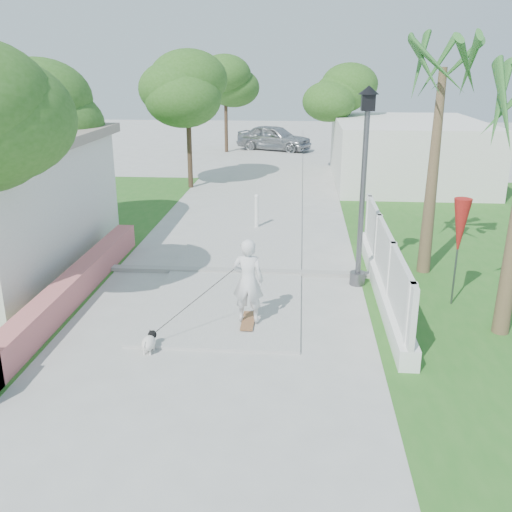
# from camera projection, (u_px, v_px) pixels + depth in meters

# --- Properties ---
(ground) EXTENTS (90.00, 90.00, 0.00)m
(ground) POSITION_uv_depth(u_px,v_px,m) (189.00, 417.00, 8.27)
(ground) COLOR #B7B7B2
(ground) RESTS_ON ground
(path_strip) EXTENTS (3.20, 36.00, 0.06)m
(path_strip) POSITION_uv_depth(u_px,v_px,m) (269.00, 170.00, 27.14)
(path_strip) COLOR #B7B7B2
(path_strip) RESTS_ON ground
(curb) EXTENTS (6.50, 0.25, 0.10)m
(curb) POSITION_uv_depth(u_px,v_px,m) (236.00, 271.00, 13.92)
(curb) COLOR #999993
(curb) RESTS_ON ground
(grass_left) EXTENTS (8.00, 20.00, 0.01)m
(grass_left) POSITION_uv_depth(u_px,v_px,m) (1.00, 242.00, 16.34)
(grass_left) COLOR #296620
(grass_left) RESTS_ON ground
(grass_right) EXTENTS (8.00, 20.00, 0.01)m
(grass_right) POSITION_uv_depth(u_px,v_px,m) (503.00, 254.00, 15.29)
(grass_right) COLOR #296620
(grass_right) RESTS_ON ground
(pink_wall) EXTENTS (0.45, 8.20, 0.80)m
(pink_wall) POSITION_uv_depth(u_px,v_px,m) (63.00, 296.00, 11.77)
(pink_wall) COLOR #BF6662
(pink_wall) RESTS_ON ground
(lattice_fence) EXTENTS (0.35, 7.00, 1.50)m
(lattice_fence) POSITION_uv_depth(u_px,v_px,m) (383.00, 270.00, 12.56)
(lattice_fence) COLOR white
(lattice_fence) RESTS_ON ground
(building_right) EXTENTS (6.00, 8.00, 2.60)m
(building_right) POSITION_uv_depth(u_px,v_px,m) (406.00, 151.00, 24.39)
(building_right) COLOR silver
(building_right) RESTS_ON ground
(street_lamp) EXTENTS (0.44, 0.44, 4.44)m
(street_lamp) POSITION_uv_depth(u_px,v_px,m) (363.00, 181.00, 12.46)
(street_lamp) COLOR #59595E
(street_lamp) RESTS_ON ground
(bollard) EXTENTS (0.14, 0.14, 1.09)m
(bollard) POSITION_uv_depth(u_px,v_px,m) (257.00, 210.00, 17.51)
(bollard) COLOR white
(bollard) RESTS_ON ground
(patio_umbrella) EXTENTS (0.36, 0.36, 2.30)m
(patio_umbrella) POSITION_uv_depth(u_px,v_px,m) (460.00, 228.00, 11.62)
(patio_umbrella) COLOR #59595E
(patio_umbrella) RESTS_ON ground
(tree_left_mid) EXTENTS (3.20, 3.20, 4.85)m
(tree_left_mid) POSITION_uv_depth(u_px,v_px,m) (45.00, 116.00, 15.56)
(tree_left_mid) COLOR #4C3826
(tree_left_mid) RESTS_ON ground
(tree_path_left) EXTENTS (3.40, 3.40, 5.23)m
(tree_path_left) POSITION_uv_depth(u_px,v_px,m) (188.00, 92.00, 22.35)
(tree_path_left) COLOR #4C3826
(tree_path_left) RESTS_ON ground
(tree_path_right) EXTENTS (3.00, 3.00, 4.79)m
(tree_path_right) POSITION_uv_depth(u_px,v_px,m) (340.00, 95.00, 25.77)
(tree_path_right) COLOR #4C3826
(tree_path_right) RESTS_ON ground
(tree_path_far) EXTENTS (3.20, 3.20, 5.17)m
(tree_path_far) POSITION_uv_depth(u_px,v_px,m) (226.00, 83.00, 31.78)
(tree_path_far) COLOR #4C3826
(tree_path_far) RESTS_ON ground
(palm_far) EXTENTS (1.80, 1.80, 5.30)m
(palm_far) POSITION_uv_depth(u_px,v_px,m) (442.00, 82.00, 12.62)
(palm_far) COLOR brown
(palm_far) RESTS_ON ground
(skateboarder) EXTENTS (1.97, 1.52, 1.77)m
(skateboarder) POSITION_uv_depth(u_px,v_px,m) (207.00, 296.00, 10.62)
(skateboarder) COLOR brown
(skateboarder) RESTS_ON ground
(dog) EXTENTS (0.28, 0.53, 0.36)m
(dog) POSITION_uv_depth(u_px,v_px,m) (149.00, 342.00, 10.09)
(dog) COLOR silver
(dog) RESTS_ON ground
(parked_car) EXTENTS (4.70, 3.32, 1.49)m
(parked_car) POSITION_uv_depth(u_px,v_px,m) (274.00, 138.00, 33.26)
(parked_car) COLOR #9EA2A5
(parked_car) RESTS_ON ground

